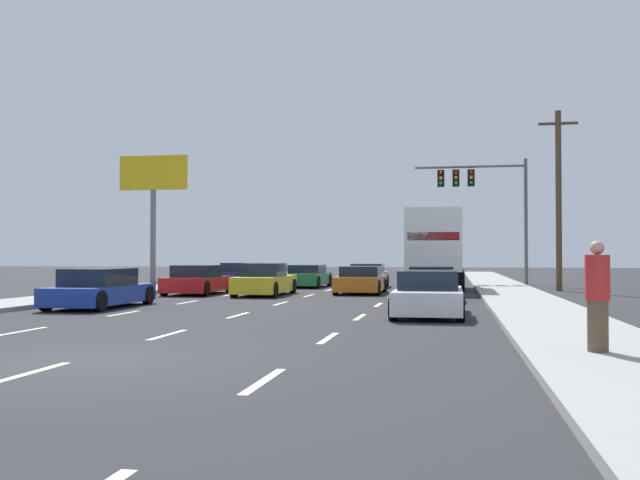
{
  "coord_description": "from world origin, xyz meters",
  "views": [
    {
      "loc": [
        5.85,
        -10.4,
        1.65
      ],
      "look_at": [
        0.66,
        17.8,
        2.29
      ],
      "focal_mm": 40.3,
      "sensor_mm": 36.0,
      "label": 1
    }
  ],
  "objects_px": {
    "car_silver": "(368,277)",
    "traffic_signal_mast": "(475,188)",
    "car_orange": "(361,281)",
    "roadside_billboard": "(153,190)",
    "car_blue": "(100,289)",
    "utility_pole_mid": "(559,198)",
    "car_navy": "(242,276)",
    "pedestrian_mid_block": "(598,296)",
    "car_yellow": "(265,281)",
    "box_truck": "(435,246)",
    "car_red": "(198,281)",
    "car_black": "(432,284)",
    "car_green": "(307,277)",
    "car_white": "(429,295)"
  },
  "relations": [
    {
      "from": "car_navy",
      "to": "pedestrian_mid_block",
      "type": "relative_size",
      "value": 2.33
    },
    {
      "from": "car_yellow",
      "to": "box_truck",
      "type": "relative_size",
      "value": 0.61
    },
    {
      "from": "car_white",
      "to": "car_blue",
      "type": "bearing_deg",
      "value": 173.36
    },
    {
      "from": "car_black",
      "to": "pedestrian_mid_block",
      "type": "distance_m",
      "value": 15.77
    },
    {
      "from": "car_blue",
      "to": "pedestrian_mid_block",
      "type": "distance_m",
      "value": 16.27
    },
    {
      "from": "car_navy",
      "to": "utility_pole_mid",
      "type": "height_order",
      "value": "utility_pole_mid"
    },
    {
      "from": "car_red",
      "to": "car_black",
      "type": "xyz_separation_m",
      "value": [
        10.02,
        -2.03,
        0.01
      ]
    },
    {
      "from": "car_blue",
      "to": "car_white",
      "type": "xyz_separation_m",
      "value": [
        10.43,
        -1.21,
        -0.01
      ]
    },
    {
      "from": "car_yellow",
      "to": "car_black",
      "type": "xyz_separation_m",
      "value": [
        6.98,
        -1.77,
        -0.02
      ]
    },
    {
      "from": "utility_pole_mid",
      "to": "car_yellow",
      "type": "bearing_deg",
      "value": -154.65
    },
    {
      "from": "utility_pole_mid",
      "to": "roadside_billboard",
      "type": "relative_size",
      "value": 1.04
    },
    {
      "from": "car_green",
      "to": "box_truck",
      "type": "bearing_deg",
      "value": -18.54
    },
    {
      "from": "car_black",
      "to": "car_red",
      "type": "bearing_deg",
      "value": 168.53
    },
    {
      "from": "car_navy",
      "to": "car_white",
      "type": "relative_size",
      "value": 0.87
    },
    {
      "from": "car_blue",
      "to": "utility_pole_mid",
      "type": "height_order",
      "value": "utility_pole_mid"
    },
    {
      "from": "car_yellow",
      "to": "roadside_billboard",
      "type": "height_order",
      "value": "roadside_billboard"
    },
    {
      "from": "car_silver",
      "to": "utility_pole_mid",
      "type": "relative_size",
      "value": 0.48
    },
    {
      "from": "car_red",
      "to": "traffic_signal_mast",
      "type": "bearing_deg",
      "value": 46.69
    },
    {
      "from": "car_silver",
      "to": "traffic_signal_mast",
      "type": "distance_m",
      "value": 9.03
    },
    {
      "from": "car_blue",
      "to": "car_green",
      "type": "relative_size",
      "value": 1.05
    },
    {
      "from": "car_black",
      "to": "roadside_billboard",
      "type": "height_order",
      "value": "roadside_billboard"
    },
    {
      "from": "car_orange",
      "to": "utility_pole_mid",
      "type": "height_order",
      "value": "utility_pole_mid"
    },
    {
      "from": "car_navy",
      "to": "car_blue",
      "type": "xyz_separation_m",
      "value": [
        0.01,
        -15.84,
        -0.02
      ]
    },
    {
      "from": "car_silver",
      "to": "box_truck",
      "type": "height_order",
      "value": "box_truck"
    },
    {
      "from": "traffic_signal_mast",
      "to": "roadside_billboard",
      "type": "height_order",
      "value": "roadside_billboard"
    },
    {
      "from": "car_silver",
      "to": "pedestrian_mid_block",
      "type": "bearing_deg",
      "value": -75.47
    },
    {
      "from": "car_red",
      "to": "car_black",
      "type": "distance_m",
      "value": 10.23
    },
    {
      "from": "car_navy",
      "to": "car_orange",
      "type": "xyz_separation_m",
      "value": [
        7.13,
        -5.78,
        -0.05
      ]
    },
    {
      "from": "car_orange",
      "to": "roadside_billboard",
      "type": "distance_m",
      "value": 20.06
    },
    {
      "from": "car_orange",
      "to": "box_truck",
      "type": "distance_m",
      "value": 5.02
    },
    {
      "from": "car_silver",
      "to": "box_truck",
      "type": "relative_size",
      "value": 0.52
    },
    {
      "from": "car_red",
      "to": "pedestrian_mid_block",
      "type": "distance_m",
      "value": 21.83
    },
    {
      "from": "car_yellow",
      "to": "pedestrian_mid_block",
      "type": "distance_m",
      "value": 19.93
    },
    {
      "from": "car_yellow",
      "to": "box_truck",
      "type": "height_order",
      "value": "box_truck"
    },
    {
      "from": "roadside_billboard",
      "to": "car_red",
      "type": "bearing_deg",
      "value": -59.78
    },
    {
      "from": "car_yellow",
      "to": "pedestrian_mid_block",
      "type": "height_order",
      "value": "pedestrian_mid_block"
    },
    {
      "from": "car_navy",
      "to": "car_yellow",
      "type": "height_order",
      "value": "car_yellow"
    },
    {
      "from": "car_yellow",
      "to": "roadside_billboard",
      "type": "relative_size",
      "value": 0.58
    },
    {
      "from": "car_blue",
      "to": "box_truck",
      "type": "relative_size",
      "value": 0.6
    },
    {
      "from": "car_yellow",
      "to": "car_orange",
      "type": "height_order",
      "value": "car_yellow"
    },
    {
      "from": "car_blue",
      "to": "car_orange",
      "type": "xyz_separation_m",
      "value": [
        7.12,
        10.07,
        -0.03
      ]
    },
    {
      "from": "car_navy",
      "to": "car_silver",
      "type": "xyz_separation_m",
      "value": [
        6.75,
        0.26,
        -0.03
      ]
    },
    {
      "from": "car_silver",
      "to": "car_orange",
      "type": "xyz_separation_m",
      "value": [
        0.39,
        -6.04,
        -0.02
      ]
    },
    {
      "from": "car_green",
      "to": "car_yellow",
      "type": "relative_size",
      "value": 0.94
    },
    {
      "from": "car_blue",
      "to": "car_black",
      "type": "relative_size",
      "value": 1.01
    },
    {
      "from": "box_truck",
      "to": "car_white",
      "type": "distance_m",
      "value": 14.93
    },
    {
      "from": "car_red",
      "to": "car_blue",
      "type": "height_order",
      "value": "car_red"
    },
    {
      "from": "car_red",
      "to": "utility_pole_mid",
      "type": "height_order",
      "value": "utility_pole_mid"
    },
    {
      "from": "car_blue",
      "to": "car_black",
      "type": "distance_m",
      "value": 12.0
    },
    {
      "from": "car_green",
      "to": "traffic_signal_mast",
      "type": "height_order",
      "value": "traffic_signal_mast"
    }
  ]
}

